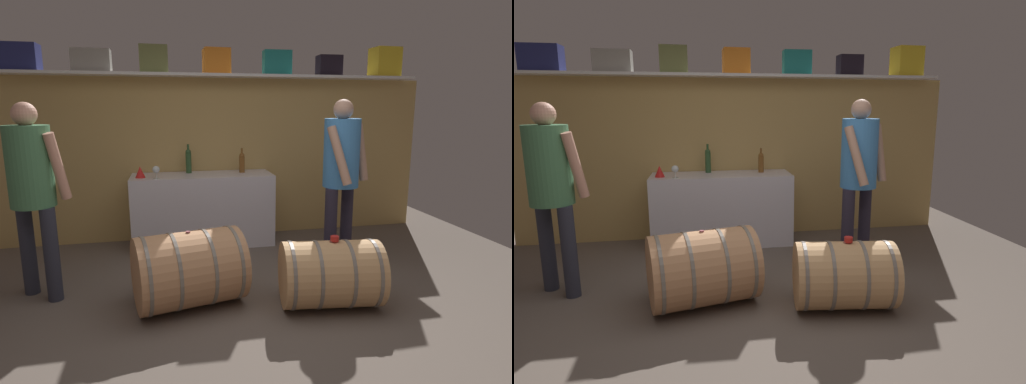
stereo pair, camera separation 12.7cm
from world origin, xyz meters
The scene contains 20 objects.
ground_plane centered at (0.00, 0.63, -0.01)m, with size 6.50×8.22×0.02m, color #60544B.
back_wall_panel centered at (0.00, 2.51, 0.98)m, with size 5.30×0.10×1.95m, color tan.
high_shelf_board centered at (0.00, 2.36, 1.97)m, with size 4.88×0.40×0.03m, color silver.
toolcase_navy centered at (-2.11, 2.36, 2.13)m, with size 0.41×0.25×0.28m, color navy.
toolcase_grey centered at (-1.38, 2.36, 2.11)m, with size 0.40×0.21×0.24m, color gray.
toolcase_olive centered at (-0.72, 2.36, 2.13)m, with size 0.31×0.29×0.30m, color olive.
toolcase_orange centered at (-0.01, 2.36, 2.13)m, with size 0.30×0.28×0.28m, color orange.
toolcase_teal centered at (0.71, 2.36, 2.13)m, with size 0.33×0.18×0.28m, color #1C7C78.
toolcase_black centered at (1.37, 2.36, 2.11)m, with size 0.29×0.20×0.24m, color black.
toolcase_yellow centered at (2.12, 2.36, 2.16)m, with size 0.32×0.28×0.35m, color yellow.
work_cabinet centered at (-0.22, 2.17, 0.42)m, with size 1.62×0.56×0.84m, color white.
wine_bottle_amber centered at (0.26, 2.23, 0.97)m, with size 0.07×0.07×0.29m.
wine_bottle_green centered at (-0.37, 2.32, 0.99)m, with size 0.07×0.07×0.34m.
wine_glass centered at (-0.74, 1.98, 0.94)m, with size 0.08×0.08×0.14m.
red_funnel centered at (-0.92, 2.09, 0.91)m, with size 0.11×0.11×0.13m, color red.
wine_barrel_near centered at (0.66, 0.37, 0.28)m, with size 0.85×0.64×0.56m.
wine_barrel_far centered at (-0.47, 0.62, 0.31)m, with size 0.96×0.79×0.64m.
tasting_cup centered at (0.68, 0.37, 0.58)m, with size 0.07×0.07×0.04m, color red.
winemaker_pouring centered at (-1.70, 1.05, 1.01)m, with size 0.53×0.51×1.65m.
visitor_tasting centered at (1.10, 1.24, 1.04)m, with size 0.54×0.52×1.69m.
Camera 2 is at (-0.46, -2.59, 1.61)m, focal length 28.67 mm.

